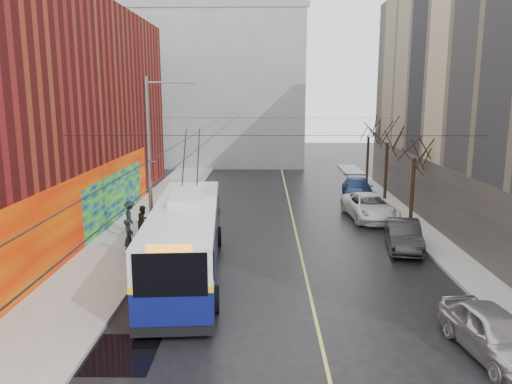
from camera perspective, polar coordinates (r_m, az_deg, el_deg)
ground at (r=17.24m, az=2.30°, el=-17.00°), size 140.00×140.00×0.00m
sidewalk_left at (r=29.36m, az=-14.13°, el=-5.14°), size 4.00×60.00×0.15m
sidewalk_right at (r=29.89m, az=19.34°, el=-5.15°), size 2.00×60.00×0.15m
lane_line at (r=30.37m, az=4.53°, el=-4.43°), size 0.12×50.00×0.01m
building_far at (r=60.46m, az=-4.46°, el=11.93°), size 20.50×12.10×18.00m
streetlight_pole at (r=26.05m, az=-11.79°, el=3.66°), size 2.65×0.60×9.00m
catenary_wires at (r=30.10m, az=-3.13°, el=7.52°), size 18.00×60.00×0.22m
tree_near at (r=32.74m, az=17.72°, el=5.07°), size 3.20×3.20×6.40m
tree_mid at (r=39.45m, az=14.85°, el=6.57°), size 3.20×3.20×6.68m
tree_far at (r=46.27m, az=12.78°, el=7.15°), size 3.20×3.20×6.57m
puddle at (r=17.27m, az=-15.87°, el=-17.38°), size 2.64×2.66×0.01m
pigeons_flying at (r=25.29m, az=-2.71°, el=8.36°), size 4.18×3.74×0.73m
trolleybus at (r=22.93m, az=-8.02°, el=-5.20°), size 3.81×13.24×6.20m
parked_car_a at (r=17.90m, az=25.50°, el=-14.30°), size 2.43×4.71×1.53m
parked_car_b at (r=27.68m, az=16.50°, el=-4.77°), size 2.31×4.86×1.54m
parked_car_c at (r=33.77m, az=12.87°, el=-1.66°), size 3.23×6.12×1.64m
parked_car_d at (r=40.30m, az=11.53°, el=0.41°), size 2.68×5.63×1.58m
following_car at (r=36.20m, az=-5.48°, el=-0.79°), size 2.04×4.19×1.38m
pedestrian_a at (r=25.88m, az=-14.32°, el=-5.03°), size 0.45×0.68×1.86m
pedestrian_b at (r=29.18m, az=-12.73°, el=-3.23°), size 0.83×0.97×1.77m
pedestrian_c at (r=30.16m, az=-14.19°, el=-2.72°), size 1.08×1.38×1.88m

